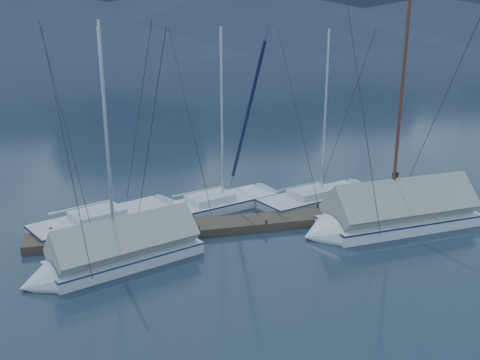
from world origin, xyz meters
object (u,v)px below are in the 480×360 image
object	(u,v)px
sailboat_open_mid	(231,202)
person	(395,189)
sailboat_covered_near	(387,216)
sailboat_covered_far	(112,255)
sailboat_open_left	(123,217)
sailboat_open_right	(328,196)

from	to	relation	value
sailboat_open_mid	person	world-z (taller)	sailboat_open_mid
sailboat_open_mid	sailboat_covered_near	world-z (taller)	sailboat_covered_near
sailboat_covered_near	sailboat_covered_far	xyz separation A→B (m)	(-11.85, -0.87, -0.08)
sailboat_covered_far	sailboat_open_left	bearing A→B (deg)	83.06
sailboat_open_left	sailboat_open_right	distance (m)	10.44
person	sailboat_open_right	bearing A→B (deg)	30.37
sailboat_open_mid	sailboat_open_right	xyz separation A→B (m)	(5.11, -0.41, -0.00)
sailboat_open_left	sailboat_covered_near	xyz separation A→B (m)	(11.27, -3.92, 0.37)
sailboat_open_left	person	distance (m)	12.75
sailboat_open_left	sailboat_open_mid	size ratio (longest dim) A/B	1.03
sailboat_open_left	sailboat_open_mid	world-z (taller)	sailboat_open_left
sailboat_covered_near	sailboat_covered_far	bearing A→B (deg)	-175.81
sailboat_open_right	sailboat_covered_far	world-z (taller)	sailboat_covered_far
person	sailboat_open_mid	bearing A→B (deg)	60.05
sailboat_open_left	sailboat_open_mid	distance (m)	5.39
sailboat_open_right	sailboat_open_mid	bearing A→B (deg)	175.37
sailboat_open_right	sailboat_covered_far	distance (m)	12.20
sailboat_open_left	sailboat_covered_near	bearing A→B (deg)	-19.16
sailboat_open_mid	sailboat_covered_far	size ratio (longest dim) A/B	1.01
sailboat_open_right	sailboat_open_left	bearing A→B (deg)	-177.48
sailboat_open_mid	sailboat_open_left	bearing A→B (deg)	-170.68
sailboat_covered_near	sailboat_covered_far	world-z (taller)	sailboat_covered_near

